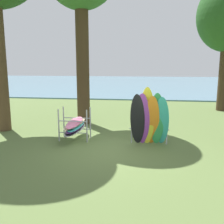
# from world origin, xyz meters

# --- Properties ---
(ground_plane) EXTENTS (80.00, 80.00, 0.00)m
(ground_plane) POSITION_xyz_m (0.00, 0.00, 0.00)
(ground_plane) COLOR #566B38
(lake_water) EXTENTS (80.00, 36.00, 0.10)m
(lake_water) POSITION_xyz_m (0.00, 30.07, 0.05)
(lake_water) COLOR slate
(lake_water) RESTS_ON ground
(leaning_board_pile) EXTENTS (1.46, 0.70, 2.16)m
(leaning_board_pile) POSITION_xyz_m (1.25, 0.69, 0.97)
(leaning_board_pile) COLOR black
(leaning_board_pile) RESTS_ON ground
(board_storage_rack) EXTENTS (1.15, 2.13, 1.25)m
(board_storage_rack) POSITION_xyz_m (-1.61, 1.06, 0.55)
(board_storage_rack) COLOR #9EA0A5
(board_storage_rack) RESTS_ON ground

